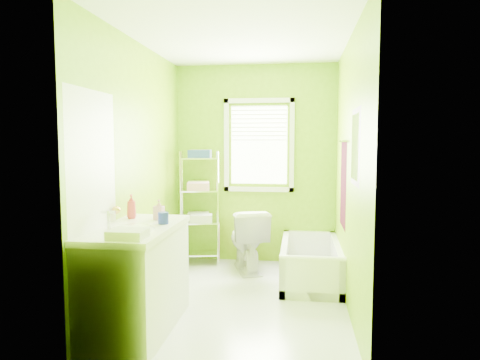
# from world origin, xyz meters

# --- Properties ---
(ground) EXTENTS (2.90, 2.90, 0.00)m
(ground) POSITION_xyz_m (0.00, 0.00, 0.00)
(ground) COLOR silver
(ground) RESTS_ON ground
(room_envelope) EXTENTS (2.14, 2.94, 2.62)m
(room_envelope) POSITION_xyz_m (0.00, 0.00, 1.55)
(room_envelope) COLOR #72A407
(room_envelope) RESTS_ON ground
(window) EXTENTS (0.92, 0.05, 1.22)m
(window) POSITION_xyz_m (0.05, 1.42, 1.61)
(window) COLOR white
(window) RESTS_ON ground
(door) EXTENTS (0.09, 0.80, 2.00)m
(door) POSITION_xyz_m (-1.04, -1.00, 1.00)
(door) COLOR white
(door) RESTS_ON ground
(right_wall_decor) EXTENTS (0.04, 1.48, 1.17)m
(right_wall_decor) POSITION_xyz_m (1.04, -0.02, 1.32)
(right_wall_decor) COLOR #3A0612
(right_wall_decor) RESTS_ON ground
(bathtub) EXTENTS (0.66, 1.42, 0.46)m
(bathtub) POSITION_xyz_m (0.72, 0.71, 0.15)
(bathtub) COLOR white
(bathtub) RESTS_ON ground
(toilet) EXTENTS (0.66, 0.86, 0.78)m
(toilet) POSITION_xyz_m (-0.05, 1.00, 0.39)
(toilet) COLOR white
(toilet) RESTS_ON ground
(vanity) EXTENTS (0.61, 1.19, 1.11)m
(vanity) POSITION_xyz_m (-0.76, -0.83, 0.47)
(vanity) COLOR silver
(vanity) RESTS_ON ground
(wire_shelf_unit) EXTENTS (0.54, 0.44, 1.49)m
(wire_shelf_unit) POSITION_xyz_m (-0.69, 1.21, 0.91)
(wire_shelf_unit) COLOR silver
(wire_shelf_unit) RESTS_ON ground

